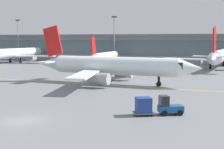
% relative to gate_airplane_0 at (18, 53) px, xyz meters
% --- Properties ---
extents(ground_plane, '(400.00, 400.00, 0.00)m').
position_rel_gate_airplane_0_xyz_m(ground_plane, '(50.80, -69.32, -3.17)').
color(ground_plane, slate).
extents(taxiway_centreline_stripe, '(109.88, 5.87, 0.01)m').
position_rel_gate_airplane_0_xyz_m(taxiway_centreline_stripe, '(49.99, -42.11, -3.17)').
color(taxiway_centreline_stripe, yellow).
rests_on(taxiway_centreline_stripe, ground_plane).
extents(terminal_concourse, '(174.38, 11.00, 9.60)m').
position_rel_gate_airplane_0_xyz_m(terminal_concourse, '(50.80, 18.95, 1.75)').
color(terminal_concourse, '#9EA3A8').
rests_on(terminal_concourse, ground_plane).
extents(gate_airplane_0, '(29.68, 31.87, 10.57)m').
position_rel_gate_airplane_0_xyz_m(gate_airplane_0, '(0.00, 0.00, 0.00)').
color(gate_airplane_0, white).
rests_on(gate_airplane_0, ground_plane).
extents(gate_airplane_1, '(24.46, 26.35, 8.73)m').
position_rel_gate_airplane_0_xyz_m(gate_airplane_1, '(32.58, -1.32, -0.55)').
color(gate_airplane_1, silver).
rests_on(gate_airplane_1, ground_plane).
extents(gate_airplane_2, '(31.25, 33.64, 11.14)m').
position_rel_gate_airplane_0_xyz_m(gate_airplane_2, '(65.91, -1.19, 0.17)').
color(gate_airplane_2, white).
rests_on(gate_airplane_2, ground_plane).
extents(taxiing_regional_jet, '(32.26, 29.98, 10.69)m').
position_rel_gate_airplane_0_xyz_m(taxiing_regional_jet, '(49.58, -40.09, 0.03)').
color(taxiing_regional_jet, white).
rests_on(taxiing_regional_jet, ground_plane).
extents(baggage_tug, '(2.95, 2.51, 2.10)m').
position_rel_gate_airplane_0_xyz_m(baggage_tug, '(63.94, -61.47, -2.28)').
color(baggage_tug, '#194C8C').
rests_on(baggage_tug, ground_plane).
extents(cargo_dolly_lead, '(2.60, 2.40, 1.94)m').
position_rel_gate_airplane_0_xyz_m(cargo_dolly_lead, '(61.49, -62.77, -2.12)').
color(cargo_dolly_lead, '#595B60').
rests_on(cargo_dolly_lead, ground_plane).
extents(apron_light_mast_0, '(1.80, 0.36, 15.25)m').
position_rel_gate_airplane_0_xyz_m(apron_light_mast_0, '(-8.26, 11.87, 5.15)').
color(apron_light_mast_0, gray).
rests_on(apron_light_mast_0, ground_plane).
extents(apron_light_mast_1, '(1.80, 0.36, 15.55)m').
position_rel_gate_airplane_0_xyz_m(apron_light_mast_1, '(31.15, 10.39, 5.30)').
color(apron_light_mast_1, gray).
rests_on(apron_light_mast_1, ground_plane).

